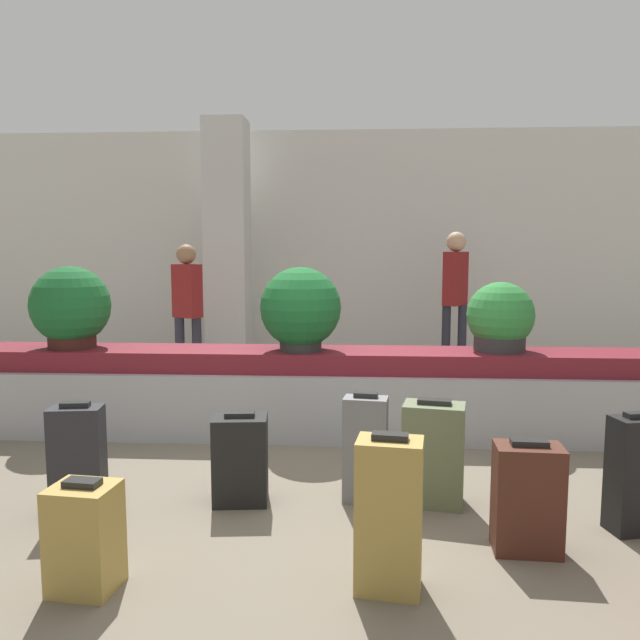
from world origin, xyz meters
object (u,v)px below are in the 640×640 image
Objects in this scene: suitcase_7 at (85,537)px; traveler_0 at (187,302)px; pillar at (228,245)px; potted_plant_1 at (301,310)px; suitcase_2 at (635,475)px; suitcase_3 at (365,449)px; traveler_1 at (455,288)px; suitcase_6 at (389,515)px; suitcase_0 at (527,498)px; suitcase_4 at (433,454)px; potted_plant_2 at (71,308)px; potted_plant_0 at (500,319)px; suitcase_5 at (78,462)px; suitcase_8 at (240,459)px.

suitcase_7 is 0.33× the size of traveler_0.
pillar is 3.29m from potted_plant_1.
potted_plant_1 is at bearing 127.41° from suitcase_2.
suitcase_3 is 0.39× the size of traveler_1.
traveler_0 is at bearing 105.39° from suitcase_7.
suitcase_6 is at bearing 9.46° from suitcase_7.
suitcase_0 is at bearing -62.48° from pillar.
suitcase_7 is (-1.71, -1.08, -0.07)m from suitcase_4.
potted_plant_2 is (-2.48, 1.38, 0.73)m from suitcase_3.
suitcase_3 is 3.90m from traveler_0.
potted_plant_0 is at bearing 52.50° from suitcase_7.
suitcase_6 is at bearing -147.22° from suitcase_0.
suitcase_2 reaches higher than suitcase_4.
suitcase_5 is 3.68m from traveler_0.
suitcase_5 is 0.93× the size of suitcase_6.
suitcase_3 is 1.00× the size of suitcase_5.
suitcase_6 reaches higher than suitcase_0.
suitcase_0 is 2.51m from suitcase_5.
suitcase_3 is at bearing -29.03° from potted_plant_2.
suitcase_8 is 0.32× the size of traveler_1.
traveler_1 reaches higher than potted_plant_0.
pillar is 5.04m from suitcase_4.
suitcase_2 is 1.11m from suitcase_4.
pillar reaches higher than suitcase_7.
suitcase_6 is (-0.32, -1.00, 0.04)m from suitcase_4.
suitcase_2 reaches higher than suitcase_7.
suitcase_7 is 4.49m from traveler_0.
suitcase_5 is 0.86m from suitcase_7.
pillar is at bearing 134.62° from potted_plant_0.
potted_plant_2 is at bearing -103.77° from pillar.
suitcase_6 reaches higher than suitcase_4.
traveler_0 reaches higher than suitcase_6.
suitcase_7 is 1.15m from suitcase_8.
potted_plant_2 is (-3.96, 1.71, 0.73)m from suitcase_2.
suitcase_6 is (0.10, -1.01, 0.03)m from suitcase_3.
suitcase_0 is at bearing -14.10° from suitcase_5.
potted_plant_1 is (-1.64, -0.09, 0.07)m from potted_plant_0.
suitcase_2 is 1.29× the size of suitcase_7.
potted_plant_1 is at bearing -67.76° from pillar.
suitcase_7 is at bearing -136.76° from suitcase_4.
suitcase_8 is (-0.86, 0.94, -0.08)m from suitcase_6.
potted_plant_1 is at bearing 47.60° from suitcase_5.
traveler_1 reaches higher than suitcase_0.
suitcase_6 reaches higher than suitcase_8.
suitcase_8 is at bearing 140.20° from suitcase_6.
suitcase_2 is 1.03× the size of suitcase_4.
traveler_0 is at bearing -103.49° from pillar.
suitcase_4 is at bearing 38.34° from suitcase_7.
suitcase_5 is 0.99× the size of potted_plant_1.
traveler_0 is at bearing 129.36° from suitcase_0.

